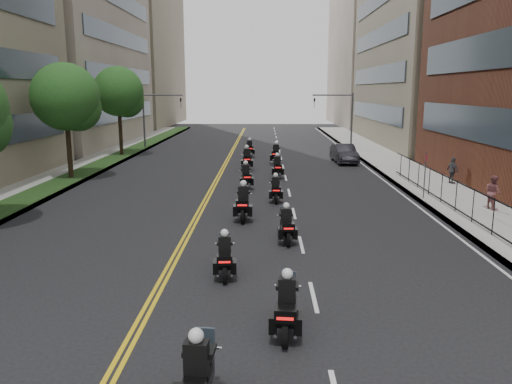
% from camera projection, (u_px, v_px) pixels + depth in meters
% --- Properties ---
extents(sidewalk_right, '(4.00, 90.00, 0.15)m').
position_uv_depth(sidewalk_right, '(415.00, 177.00, 33.96)').
color(sidewalk_right, gray).
rests_on(sidewalk_right, ground).
extents(sidewalk_left, '(4.00, 90.00, 0.15)m').
position_uv_depth(sidewalk_left, '(65.00, 176.00, 34.38)').
color(sidewalk_left, gray).
rests_on(sidewalk_left, ground).
extents(grass_strip, '(2.00, 90.00, 0.04)m').
position_uv_depth(grass_strip, '(77.00, 175.00, 34.35)').
color(grass_strip, black).
rests_on(grass_strip, sidewalk_left).
extents(building_right_tan, '(15.11, 28.00, 30.00)m').
position_uv_depth(building_right_tan, '(449.00, 3.00, 53.32)').
color(building_right_tan, gray).
rests_on(building_right_tan, ground).
extents(building_right_far, '(15.00, 28.00, 26.00)m').
position_uv_depth(building_right_far, '(383.00, 46.00, 83.10)').
color(building_right_far, gray).
rests_on(building_right_far, ground).
extents(building_left_far, '(16.00, 28.00, 26.00)m').
position_uv_depth(building_left_far, '(124.00, 47.00, 83.86)').
color(building_left_far, gray).
rests_on(building_left_far, ground).
extents(iron_fence, '(0.05, 28.00, 1.50)m').
position_uv_depth(iron_fence, '(483.00, 211.00, 21.08)').
color(iron_fence, black).
rests_on(iron_fence, sidewalk_right).
extents(street_trees, '(4.40, 38.40, 7.98)m').
position_uv_depth(street_trees, '(30.00, 105.00, 27.09)').
color(street_trees, '#322416').
rests_on(street_trees, ground).
extents(traffic_signal_right, '(4.09, 0.20, 5.60)m').
position_uv_depth(traffic_signal_right, '(343.00, 112.00, 49.93)').
color(traffic_signal_right, '#3F3F44').
rests_on(traffic_signal_right, ground).
extents(traffic_signal_left, '(4.09, 0.20, 5.60)m').
position_uv_depth(traffic_signal_left, '(153.00, 112.00, 50.26)').
color(traffic_signal_left, '#3F3F44').
rests_on(traffic_signal_left, ground).
extents(motorcycle_0, '(0.62, 2.30, 1.69)m').
position_uv_depth(motorcycle_0, '(195.00, 384.00, 9.08)').
color(motorcycle_0, black).
rests_on(motorcycle_0, ground).
extents(motorcycle_1, '(0.59, 2.23, 1.65)m').
position_uv_depth(motorcycle_1, '(287.00, 309.00, 12.25)').
color(motorcycle_1, black).
rests_on(motorcycle_1, ground).
extents(motorcycle_2, '(0.54, 2.08, 1.54)m').
position_uv_depth(motorcycle_2, '(225.00, 258.00, 16.07)').
color(motorcycle_2, black).
rests_on(motorcycle_2, ground).
extents(motorcycle_3, '(0.52, 2.13, 1.57)m').
position_uv_depth(motorcycle_3, '(286.00, 227.00, 19.69)').
color(motorcycle_3, black).
rests_on(motorcycle_3, ground).
extents(motorcycle_4, '(0.56, 2.47, 1.83)m').
position_uv_depth(motorcycle_4, '(243.00, 204.00, 23.08)').
color(motorcycle_4, black).
rests_on(motorcycle_4, ground).
extents(motorcycle_5, '(0.49, 2.10, 1.55)m').
position_uv_depth(motorcycle_5, '(276.00, 190.00, 26.83)').
color(motorcycle_5, black).
rests_on(motorcycle_5, ground).
extents(motorcycle_6, '(0.68, 2.30, 1.70)m').
position_uv_depth(motorcycle_6, '(246.00, 177.00, 30.42)').
color(motorcycle_6, black).
rests_on(motorcycle_6, ground).
extents(motorcycle_7, '(0.54, 2.32, 1.71)m').
position_uv_depth(motorcycle_7, '(277.00, 168.00, 34.07)').
color(motorcycle_7, black).
rests_on(motorcycle_7, ground).
extents(motorcycle_8, '(0.63, 2.53, 1.86)m').
position_uv_depth(motorcycle_8, '(247.00, 160.00, 37.47)').
color(motorcycle_8, black).
rests_on(motorcycle_8, ground).
extents(motorcycle_9, '(0.66, 2.48, 1.83)m').
position_uv_depth(motorcycle_9, '(276.00, 155.00, 40.58)').
color(motorcycle_9, black).
rests_on(motorcycle_9, ground).
extents(motorcycle_10, '(0.64, 2.31, 1.71)m').
position_uv_depth(motorcycle_10, '(250.00, 149.00, 44.76)').
color(motorcycle_10, black).
rests_on(motorcycle_10, ground).
extents(parked_sedan, '(1.88, 4.68, 1.51)m').
position_uv_depth(parked_sedan, '(344.00, 154.00, 41.12)').
color(parked_sedan, black).
rests_on(parked_sedan, ground).
extents(pedestrian_b, '(0.83, 0.96, 1.68)m').
position_uv_depth(pedestrian_b, '(493.00, 192.00, 24.49)').
color(pedestrian_b, brown).
rests_on(pedestrian_b, sidewalk_right).
extents(pedestrian_c, '(0.68, 1.04, 1.64)m').
position_uv_depth(pedestrian_c, '(452.00, 171.00, 31.13)').
color(pedestrian_c, '#414149').
rests_on(pedestrian_c, sidewalk_right).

